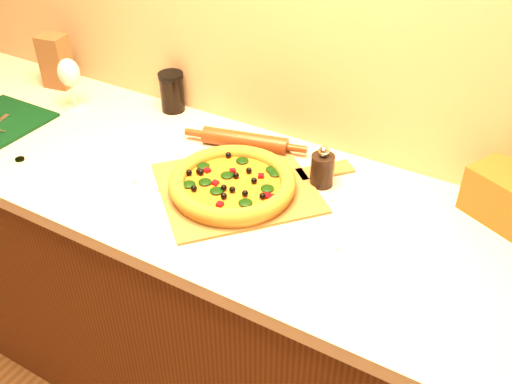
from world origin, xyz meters
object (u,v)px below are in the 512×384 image
rolling_pin (245,141)px  wine_glass (69,74)px  pepper_grinder (322,169)px  dark_jar (172,92)px  pizza (232,183)px  pizza_peel (242,186)px

rolling_pin → wine_glass: 0.63m
pepper_grinder → dark_jar: bearing=166.8°
rolling_pin → dark_jar: dark_jar is taller
wine_glass → pizza: bearing=-11.2°
pepper_grinder → rolling_pin: 0.28m
pizza_peel → dark_jar: 0.51m
pizza_peel → wine_glass: 0.74m
pizza → rolling_pin: pizza is taller
pizza_peel → rolling_pin: rolling_pin is taller
pepper_grinder → wine_glass: 0.90m
rolling_pin → dark_jar: size_ratio=2.83×
pizza_peel → dark_jar: bearing=-170.0°
wine_glass → dark_jar: wine_glass is taller
pizza_peel → rolling_pin: size_ratio=1.46×
wine_glass → dark_jar: bearing=28.3°
dark_jar → pepper_grinder: bearing=-13.2°
pizza → dark_jar: bearing=144.6°
pizza_peel → pepper_grinder: 0.22m
pizza_peel → pizza: (-0.01, -0.03, 0.03)m
pizza_peel → wine_glass: bearing=-146.9°
rolling_pin → wine_glass: (-0.62, -0.07, 0.10)m
pizza → pepper_grinder: pepper_grinder is taller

